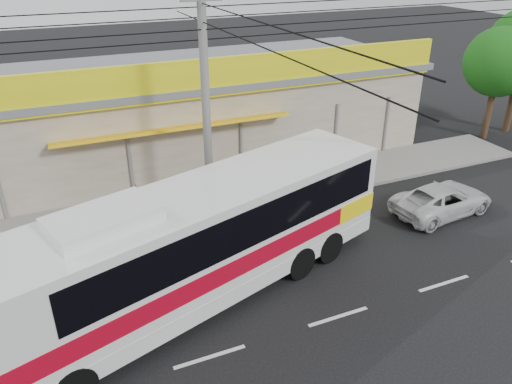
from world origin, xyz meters
TOP-DOWN VIEW (x-y plane):
  - ground at (0.00, 0.00)m, footprint 120.00×120.00m
  - sidewalk at (0.00, 6.00)m, footprint 30.00×3.20m
  - lane_markings at (0.00, -2.50)m, footprint 50.00×0.12m
  - storefront_building at (-0.01, 11.54)m, footprint 22.60×9.20m
  - coach_bus at (-3.23, 0.01)m, footprint 13.37×6.71m
  - motorbike_red at (-4.61, 6.30)m, footprint 2.02×1.03m
  - white_car at (7.19, 1.26)m, footprint 4.57×2.45m
  - utility_pole at (-1.65, 4.20)m, footprint 34.00×14.00m
  - tree_far at (15.72, 7.09)m, footprint 3.66×3.66m

SIDE VIEW (x-z plane):
  - ground at x=0.00m, z-range 0.00..0.00m
  - lane_markings at x=0.00m, z-range -0.01..0.01m
  - sidewalk at x=0.00m, z-range 0.00..0.15m
  - white_car at x=7.19m, z-range 0.00..1.22m
  - motorbike_red at x=-4.61m, z-range 0.15..1.16m
  - coach_bus at x=-3.23m, z-range 0.14..4.20m
  - storefront_building at x=-0.01m, z-range -0.55..5.15m
  - tree_far at x=15.72m, z-range 1.07..7.14m
  - utility_pole at x=-1.65m, z-range 2.99..12.19m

